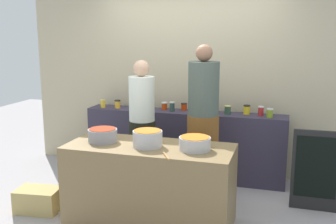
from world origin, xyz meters
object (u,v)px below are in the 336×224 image
preserve_jar_4 (172,107)px  preserve_jar_8 (247,110)px  preserve_jar_5 (184,107)px  bread_crate (38,200)px  preserve_jar_2 (137,103)px  preserve_jar_1 (117,104)px  cook_in_cap (203,130)px  chalkboard_sign (316,171)px  preserve_jar_0 (103,104)px  cook_with_tongs (142,132)px  preserve_jar_9 (261,111)px  wooden_spoon (166,156)px  preserve_jar_6 (199,108)px  cooking_pot_right (195,143)px  preserve_jar_10 (270,113)px  preserve_jar_7 (228,110)px  preserve_jar_3 (164,106)px  cooking_pot_left (103,135)px  cooking_pot_center (148,139)px

preserve_jar_4 → preserve_jar_8: preserve_jar_4 is taller
preserve_jar_5 → bread_crate: (-1.25, -1.59, -0.83)m
preserve_jar_2 → preserve_jar_5: preserve_jar_2 is taller
preserve_jar_1 → preserve_jar_8: size_ratio=0.94×
preserve_jar_8 → cook_in_cap: 0.81m
preserve_jar_8 → chalkboard_sign: (0.84, -0.67, -0.51)m
preserve_jar_0 → cook_with_tongs: 0.97m
preserve_jar_9 → wooden_spoon: 1.87m
preserve_jar_5 → preserve_jar_8: 0.84m
preserve_jar_9 → bread_crate: size_ratio=0.26×
preserve_jar_6 → cooking_pot_right: preserve_jar_6 is taller
preserve_jar_8 → cook_with_tongs: cook_with_tongs is taller
preserve_jar_2 → preserve_jar_4: preserve_jar_2 is taller
preserve_jar_0 → preserve_jar_5: (1.15, 0.13, -0.01)m
cook_in_cap → preserve_jar_10: bearing=36.3°
preserve_jar_7 → bread_crate: preserve_jar_7 is taller
preserve_jar_3 → wooden_spoon: bearing=-72.1°
preserve_jar_3 → cooking_pot_right: 1.63m
preserve_jar_5 → cooking_pot_left: bearing=-108.8°
preserve_jar_0 → cooking_pot_left: 1.49m
preserve_jar_3 → cook_in_cap: 0.94m
preserve_jar_4 → preserve_jar_6: bearing=18.2°
preserve_jar_0 → cook_with_tongs: cook_with_tongs is taller
cook_in_cap → wooden_spoon: bearing=-95.8°
preserve_jar_0 → cook_with_tongs: size_ratio=0.07×
preserve_jar_10 → cooking_pot_left: bearing=-141.0°
preserve_jar_1 → preserve_jar_2: bearing=19.7°
preserve_jar_4 → preserve_jar_7: 0.74m
preserve_jar_2 → cooking_pot_left: preserve_jar_2 is taller
cook_in_cap → bread_crate: (-1.65, -0.91, -0.70)m
preserve_jar_4 → cook_in_cap: cook_in_cap is taller
preserve_jar_7 → cooking_pot_right: size_ratio=0.37×
preserve_jar_10 → cooking_pot_right: bearing=-115.8°
preserve_jar_7 → preserve_jar_4: bearing=-177.8°
cook_in_cap → chalkboard_sign: cook_in_cap is taller
preserve_jar_1 → chalkboard_sign: preserve_jar_1 is taller
preserve_jar_0 → preserve_jar_5: bearing=6.2°
preserve_jar_8 → chalkboard_sign: preserve_jar_8 is taller
preserve_jar_9 → preserve_jar_8: bearing=163.3°
preserve_jar_1 → preserve_jar_5: bearing=6.3°
bread_crate → preserve_jar_0: bearing=86.0°
preserve_jar_10 → preserve_jar_6: bearing=171.7°
preserve_jar_0 → preserve_jar_10: size_ratio=0.99×
cooking_pot_right → wooden_spoon: cooking_pot_right is taller
preserve_jar_7 → chalkboard_sign: preserve_jar_7 is taller
preserve_jar_4 → cooking_pot_center: (0.15, -1.38, -0.07)m
preserve_jar_2 → preserve_jar_7: (1.29, -0.08, -0.01)m
preserve_jar_9 → cooking_pot_center: 1.76m
cooking_pot_center → bread_crate: bearing=-176.0°
cook_with_tongs → preserve_jar_7: bearing=30.3°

